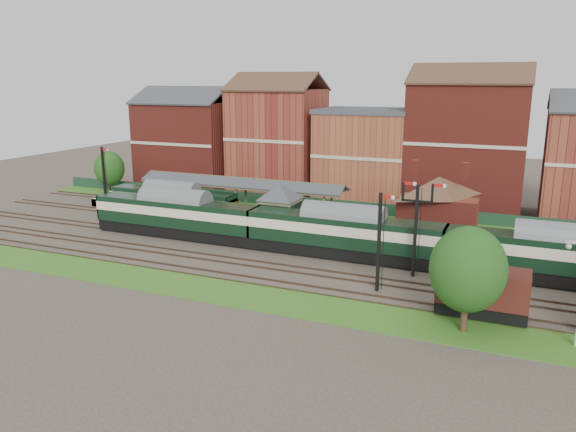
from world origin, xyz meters
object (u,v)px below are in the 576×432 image
at_px(semaphore_bracket, 416,224).
at_px(goods_van_a, 483,288).
at_px(signal_box, 280,210).
at_px(platform_railcar, 172,201).
at_px(dmu_train, 343,232).

xyz_separation_m(semaphore_bracket, goods_van_a, (5.99, -6.50, -2.50)).
xyz_separation_m(signal_box, goods_van_a, (21.03, -12.25, -1.06)).
bearing_deg(semaphore_bracket, goods_van_a, -47.33).
bearing_deg(platform_railcar, semaphore_bracket, -16.38).
xyz_separation_m(signal_box, dmu_train, (7.91, -3.25, -0.69)).
bearing_deg(dmu_train, platform_railcar, 164.53).
distance_m(signal_box, dmu_train, 8.58).
height_order(platform_railcar, goods_van_a, platform_railcar).
relative_size(semaphore_bracket, platform_railcar, 0.50).
bearing_deg(dmu_train, goods_van_a, -34.45).
height_order(semaphore_bracket, platform_railcar, semaphore_bracket).
bearing_deg(signal_box, semaphore_bracket, -20.92).
bearing_deg(semaphore_bracket, signal_box, 159.08).
bearing_deg(platform_railcar, goods_van_a, -22.95).
distance_m(semaphore_bracket, platform_railcar, 32.00).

